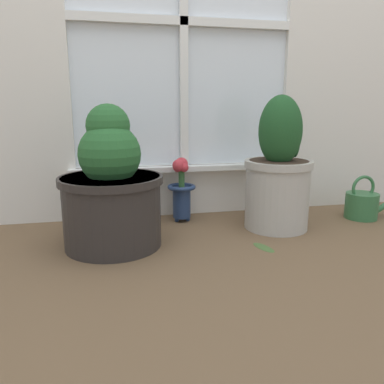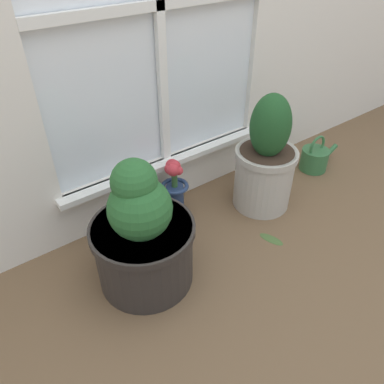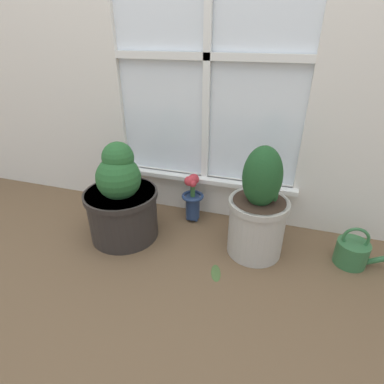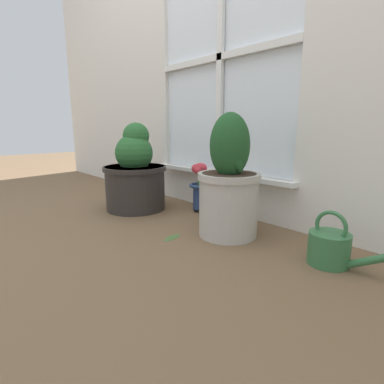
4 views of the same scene
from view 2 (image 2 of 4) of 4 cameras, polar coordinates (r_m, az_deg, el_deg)
The scene contains 6 objects.
ground_plane at distance 1.51m, azimuth 9.49°, elevation -12.33°, with size 10.00×10.00×0.00m, color brown.
potted_plant_left at distance 1.34m, azimuth -7.49°, elevation -6.83°, with size 0.37×0.37×0.52m.
potted_plant_right at distance 1.71m, azimuth 11.14°, elevation 4.48°, with size 0.28×0.28×0.55m.
flower_vase at distance 1.65m, azimuth -2.71°, elevation 1.04°, with size 0.13×0.13×0.29m.
watering_can at distance 2.13m, azimuth 18.20°, elevation 4.91°, with size 0.26×0.14×0.20m.
fallen_leaf at distance 1.65m, azimuth 12.00°, elevation -6.97°, with size 0.07×0.12×0.01m.
Camera 2 is at (-0.77, -0.63, 1.13)m, focal length 35.00 mm.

